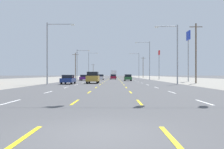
{
  "coord_description": "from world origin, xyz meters",
  "views": [
    {
      "loc": [
        0.41,
        -6.21,
        1.51
      ],
      "look_at": [
        -0.51,
        75.54,
        1.52
      ],
      "focal_mm": 39.09,
      "sensor_mm": 36.0,
      "label": 1
    }
  ],
  "objects_px": {
    "streetlight_left_row_0": "(50,48)",
    "streetlight_right_row_2": "(138,64)",
    "streetlight_right_row_0": "(175,50)",
    "box_truck_center_turn_distant_a": "(114,74)",
    "sedan_far_left_nearest": "(68,79)",
    "hatchback_center_turn_farther": "(113,77)",
    "streetlight_left_row_2": "(89,63)",
    "streetlight_left_row_1": "(78,62)",
    "pole_sign_right_row_1": "(188,43)",
    "sedan_far_left_midfar": "(84,78)",
    "hatchback_inner_left_far": "(101,77)",
    "suv_inner_left_near": "(93,77)",
    "pole_sign_right_row_2": "(159,58)",
    "streetlight_right_row_1": "(148,58)",
    "hatchback_inner_right_mid": "(128,78)",
    "sedan_center_turn_farthest": "(114,77)"
  },
  "relations": [
    {
      "from": "pole_sign_right_row_2",
      "to": "streetlight_right_row_0",
      "type": "height_order",
      "value": "streetlight_right_row_0"
    },
    {
      "from": "hatchback_inner_right_mid",
      "to": "sedan_center_turn_farthest",
      "type": "distance_m",
      "value": 32.77
    },
    {
      "from": "pole_sign_right_row_1",
      "to": "hatchback_inner_right_mid",
      "type": "bearing_deg",
      "value": 154.98
    },
    {
      "from": "sedan_far_left_nearest",
      "to": "sedan_far_left_midfar",
      "type": "distance_m",
      "value": 21.91
    },
    {
      "from": "streetlight_left_row_1",
      "to": "suv_inner_left_near",
      "type": "bearing_deg",
      "value": -76.2
    },
    {
      "from": "box_truck_center_turn_distant_a",
      "to": "streetlight_right_row_1",
      "type": "xyz_separation_m",
      "value": [
        9.78,
        -36.11,
        4.32
      ]
    },
    {
      "from": "suv_inner_left_near",
      "to": "streetlight_left_row_1",
      "type": "bearing_deg",
      "value": 103.8
    },
    {
      "from": "hatchback_inner_right_mid",
      "to": "sedan_far_left_nearest",
      "type": "bearing_deg",
      "value": -117.87
    },
    {
      "from": "hatchback_inner_right_mid",
      "to": "sedan_center_turn_farthest",
      "type": "height_order",
      "value": "hatchback_inner_right_mid"
    },
    {
      "from": "hatchback_center_turn_farther",
      "to": "streetlight_left_row_2",
      "type": "distance_m",
      "value": 25.32
    },
    {
      "from": "hatchback_inner_right_mid",
      "to": "hatchback_center_turn_farther",
      "type": "xyz_separation_m",
      "value": [
        -3.63,
        16.91,
        0.0
      ]
    },
    {
      "from": "hatchback_inner_left_far",
      "to": "streetlight_right_row_1",
      "type": "distance_m",
      "value": 14.57
    },
    {
      "from": "streetlight_right_row_0",
      "to": "sedan_far_left_nearest",
      "type": "bearing_deg",
      "value": 177.87
    },
    {
      "from": "suv_inner_left_near",
      "to": "box_truck_center_turn_distant_a",
      "type": "relative_size",
      "value": 0.68
    },
    {
      "from": "streetlight_left_row_2",
      "to": "streetlight_left_row_1",
      "type": "bearing_deg",
      "value": -89.95
    },
    {
      "from": "streetlight_left_row_1",
      "to": "pole_sign_right_row_1",
      "type": "bearing_deg",
      "value": -30.8
    },
    {
      "from": "streetlight_left_row_0",
      "to": "suv_inner_left_near",
      "type": "bearing_deg",
      "value": 31.25
    },
    {
      "from": "pole_sign_right_row_2",
      "to": "streetlight_right_row_2",
      "type": "bearing_deg",
      "value": 101.15
    },
    {
      "from": "streetlight_left_row_1",
      "to": "streetlight_left_row_2",
      "type": "xyz_separation_m",
      "value": [
        -0.03,
        30.11,
        1.03
      ]
    },
    {
      "from": "streetlight_left_row_1",
      "to": "streetlight_right_row_1",
      "type": "xyz_separation_m",
      "value": [
        19.54,
        0.0,
        1.21
      ]
    },
    {
      "from": "pole_sign_right_row_2",
      "to": "streetlight_right_row_1",
      "type": "distance_m",
      "value": 8.85
    },
    {
      "from": "sedan_far_left_midfar",
      "to": "hatchback_inner_left_far",
      "type": "relative_size",
      "value": 1.15
    },
    {
      "from": "streetlight_left_row_0",
      "to": "streetlight_right_row_2",
      "type": "distance_m",
      "value": 63.28
    },
    {
      "from": "hatchback_inner_right_mid",
      "to": "hatchback_inner_left_far",
      "type": "bearing_deg",
      "value": 121.7
    },
    {
      "from": "streetlight_right_row_2",
      "to": "streetlight_left_row_2",
      "type": "bearing_deg",
      "value": 180.0
    },
    {
      "from": "streetlight_left_row_2",
      "to": "sedan_center_turn_farthest",
      "type": "bearing_deg",
      "value": -36.07
    },
    {
      "from": "pole_sign_right_row_1",
      "to": "streetlight_left_row_2",
      "type": "height_order",
      "value": "pole_sign_right_row_1"
    },
    {
      "from": "pole_sign_right_row_2",
      "to": "sedan_far_left_nearest",
      "type": "bearing_deg",
      "value": -119.62
    },
    {
      "from": "sedan_far_left_nearest",
      "to": "box_truck_center_turn_distant_a",
      "type": "relative_size",
      "value": 0.62
    },
    {
      "from": "suv_inner_left_near",
      "to": "hatchback_center_turn_farther",
      "type": "bearing_deg",
      "value": 84.45
    },
    {
      "from": "hatchback_center_turn_farther",
      "to": "sedan_center_turn_farthest",
      "type": "relative_size",
      "value": 0.87
    },
    {
      "from": "streetlight_right_row_1",
      "to": "streetlight_left_row_2",
      "type": "height_order",
      "value": "streetlight_right_row_1"
    },
    {
      "from": "suv_inner_left_near",
      "to": "pole_sign_right_row_2",
      "type": "bearing_deg",
      "value": 62.72
    },
    {
      "from": "hatchback_inner_right_mid",
      "to": "streetlight_left_row_0",
      "type": "height_order",
      "value": "streetlight_left_row_0"
    },
    {
      "from": "hatchback_center_turn_farther",
      "to": "sedan_center_turn_farthest",
      "type": "height_order",
      "value": "hatchback_center_turn_farther"
    },
    {
      "from": "hatchback_inner_right_mid",
      "to": "sedan_center_turn_farthest",
      "type": "xyz_separation_m",
      "value": [
        -3.59,
        32.58,
        -0.03
      ]
    },
    {
      "from": "streetlight_right_row_1",
      "to": "streetlight_right_row_2",
      "type": "relative_size",
      "value": 1.05
    },
    {
      "from": "streetlight_right_row_0",
      "to": "streetlight_left_row_0",
      "type": "bearing_deg",
      "value": 180.0
    },
    {
      "from": "streetlight_right_row_0",
      "to": "box_truck_center_turn_distant_a",
      "type": "bearing_deg",
      "value": 98.43
    },
    {
      "from": "box_truck_center_turn_distant_a",
      "to": "hatchback_center_turn_farther",
      "type": "bearing_deg",
      "value": -90.1
    },
    {
      "from": "sedan_far_left_midfar",
      "to": "suv_inner_left_near",
      "type": "bearing_deg",
      "value": -78.19
    },
    {
      "from": "sedan_far_left_midfar",
      "to": "pole_sign_right_row_2",
      "type": "xyz_separation_m",
      "value": [
        21.39,
        15.25,
        5.78
      ]
    },
    {
      "from": "hatchback_inner_right_mid",
      "to": "streetlight_left_row_2",
      "type": "distance_m",
      "value": 42.2
    },
    {
      "from": "box_truck_center_turn_distant_a",
      "to": "sedan_far_left_nearest",
      "type": "bearing_deg",
      "value": -96.05
    },
    {
      "from": "suv_inner_left_near",
      "to": "streetlight_right_row_1",
      "type": "bearing_deg",
      "value": 63.48
    },
    {
      "from": "box_truck_center_turn_distant_a",
      "to": "pole_sign_right_row_1",
      "type": "bearing_deg",
      "value": -72.53
    },
    {
      "from": "sedan_far_left_nearest",
      "to": "hatchback_inner_right_mid",
      "type": "height_order",
      "value": "hatchback_inner_right_mid"
    },
    {
      "from": "streetlight_left_row_0",
      "to": "streetlight_right_row_2",
      "type": "xyz_separation_m",
      "value": [
        19.44,
        60.22,
        0.26
      ]
    },
    {
      "from": "hatchback_center_turn_farther",
      "to": "pole_sign_right_row_2",
      "type": "bearing_deg",
      "value": 1.4
    },
    {
      "from": "sedan_far_left_midfar",
      "to": "hatchback_center_turn_farther",
      "type": "height_order",
      "value": "hatchback_center_turn_farther"
    }
  ]
}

